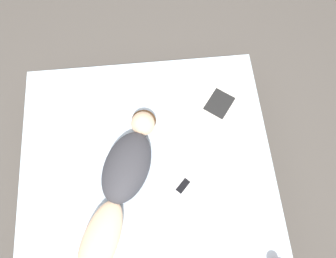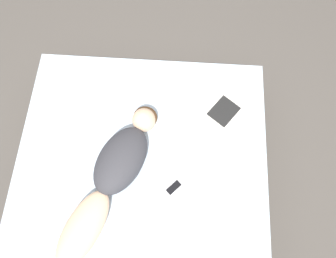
% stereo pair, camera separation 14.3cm
% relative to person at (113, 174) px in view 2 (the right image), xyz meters
% --- Properties ---
extents(ground_plane, '(12.00, 12.00, 0.00)m').
position_rel_person_xyz_m(ground_plane, '(0.18, -0.02, -0.62)').
color(ground_plane, '#4C4742').
extents(bed, '(1.93, 2.13, 0.53)m').
position_rel_person_xyz_m(bed, '(0.18, -0.02, -0.36)').
color(bed, beige).
rests_on(bed, ground_plane).
extents(person, '(0.68, 1.25, 0.20)m').
position_rel_person_xyz_m(person, '(0.00, 0.00, 0.00)').
color(person, '#DBB28E').
rests_on(person, bed).
extents(open_magazine, '(0.63, 0.58, 0.01)m').
position_rel_person_xyz_m(open_magazine, '(0.69, 0.66, -0.09)').
color(open_magazine, silver).
rests_on(open_magazine, bed).
extents(cell_phone, '(0.14, 0.14, 0.01)m').
position_rel_person_xyz_m(cell_phone, '(0.43, -0.05, -0.09)').
color(cell_phone, silver).
rests_on(cell_phone, bed).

